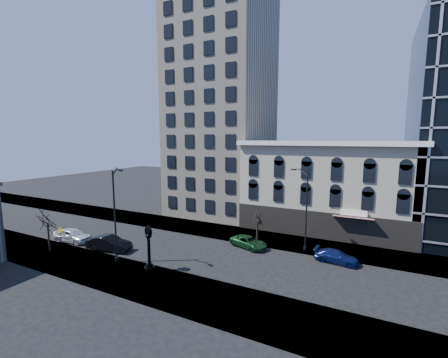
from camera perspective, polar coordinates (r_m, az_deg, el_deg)
The scene contains 15 objects.
ground at distance 35.19m, azimuth -6.03°, elevation -13.62°, with size 160.00×160.00×0.00m, color black.
sidewalk_far at distance 41.71m, azimuth 0.04°, elevation -10.04°, with size 160.00×6.00×0.12m, color gray.
sidewalk_near at distance 29.35m, azimuth -14.99°, elevation -18.23°, with size 160.00×6.00×0.12m, color gray.
cream_tower at distance 52.61m, azimuth -0.57°, elevation 14.85°, with size 15.90×15.40×42.50m.
victorian_row at distance 44.26m, azimuth 18.85°, elevation -1.52°, with size 22.60×11.19×12.50m.
street_clock at distance 30.57m, azimuth -14.11°, elevation -12.91°, with size 1.01×1.01×4.44m.
street_lamp_near at distance 31.45m, azimuth -19.81°, elevation -2.03°, with size 2.48×1.17×10.04m.
street_lamp_far at distance 34.91m, azimuth 14.63°, elevation -1.61°, with size 2.32×1.16×9.48m.
bare_tree_near at distance 39.22m, azimuth -30.65°, elevation -6.11°, with size 3.10×3.10×5.32m.
bare_tree_far at distance 37.31m, azimuth 6.38°, elevation -7.10°, with size 2.43×2.43×4.18m.
warning_sign at distance 40.26m, azimuth -28.68°, elevation -9.07°, with size 0.80×0.06×2.44m.
car_near_a at distance 42.28m, azimuth -26.91°, elevation -9.53°, with size 2.01×4.99×1.70m, color silver.
car_near_b at distance 37.53m, azimuth -21.04°, elevation -11.35°, with size 1.80×5.16×1.70m, color black.
car_far_a at distance 36.21m, azimuth 4.72°, elevation -11.88°, with size 2.15×4.66×1.29m, color #143F1E.
car_far_b at distance 34.05m, azimuth 20.64°, elevation -13.66°, with size 1.82×4.47×1.30m, color #0C194C.
Camera 1 is at (17.95, -27.45, 12.76)m, focal length 24.00 mm.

